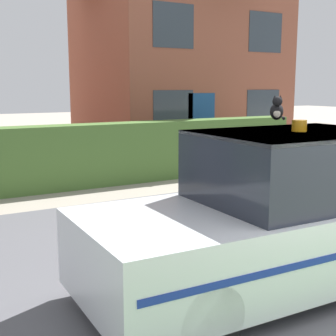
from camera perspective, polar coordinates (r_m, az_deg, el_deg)
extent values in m
cube|color=#5B5B60|center=(7.03, 3.47, -9.19)|extent=(28.00, 6.11, 0.01)
cube|color=#4C7233|center=(10.96, -10.71, 1.45)|extent=(12.09, 0.70, 1.45)
cylinder|color=black|center=(5.54, -4.48, -10.92)|extent=(0.65, 0.21, 0.65)
cylinder|color=black|center=(4.25, 4.89, -17.70)|extent=(0.65, 0.21, 0.65)
cylinder|color=black|center=(7.03, 16.17, -6.76)|extent=(0.65, 0.21, 0.65)
cube|color=silver|center=(5.50, 12.14, -8.31)|extent=(4.39, 1.90, 0.83)
cube|color=#232833|center=(5.57, 15.49, 0.32)|extent=(2.26, 1.67, 0.78)
cube|color=silver|center=(5.52, 15.67, 4.11)|extent=(2.26, 1.67, 0.04)
cube|color=navy|center=(6.17, 6.64, -5.55)|extent=(4.14, 0.10, 0.07)
cube|color=navy|center=(4.87, 19.24, -10.30)|extent=(4.14, 0.10, 0.07)
cylinder|color=orange|center=(5.52, 15.71, 4.99)|extent=(0.17, 0.17, 0.13)
ellipsoid|color=black|center=(5.45, 13.11, 6.73)|extent=(0.26, 0.26, 0.19)
ellipsoid|color=beige|center=(5.37, 13.14, 6.53)|extent=(0.10, 0.10, 0.10)
sphere|color=black|center=(5.35, 13.20, 7.92)|extent=(0.11, 0.11, 0.11)
cone|color=black|center=(5.35, 12.89, 8.43)|extent=(0.04, 0.04, 0.04)
cone|color=black|center=(5.35, 13.54, 8.40)|extent=(0.04, 0.04, 0.04)
cylinder|color=black|center=(5.54, 13.89, 5.92)|extent=(0.14, 0.16, 0.03)
cube|color=#93513D|center=(17.60, 1.17, 11.39)|extent=(6.47, 5.44, 5.52)
cube|color=navy|center=(14.94, 4.08, 5.07)|extent=(1.00, 0.02, 2.10)
cube|color=#333D47|center=(14.36, 0.67, 6.88)|extent=(1.40, 0.02, 1.30)
cube|color=#333D47|center=(16.45, 11.50, 7.07)|extent=(1.40, 0.02, 1.30)
cube|color=#333D47|center=(14.45, 0.69, 16.99)|extent=(1.40, 0.02, 1.30)
cube|color=#333D47|center=(16.53, 11.81, 15.89)|extent=(1.40, 0.02, 1.30)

